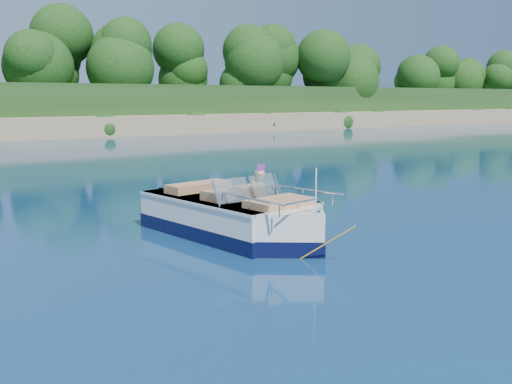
# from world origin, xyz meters

# --- Properties ---
(ground) EXTENTS (160.00, 160.00, 0.00)m
(ground) POSITION_xyz_m (0.00, 0.00, 0.00)
(ground) COLOR #092345
(ground) RESTS_ON ground
(motorboat) EXTENTS (2.62, 5.55, 1.86)m
(motorboat) POSITION_xyz_m (-0.52, 3.03, 0.36)
(motorboat) COLOR silver
(motorboat) RESTS_ON ground
(tow_tube) EXTENTS (1.58, 1.58, 0.36)m
(tow_tube) POSITION_xyz_m (1.03, 4.52, 0.09)
(tow_tube) COLOR #FFFB0C
(tow_tube) RESTS_ON ground
(boy) EXTENTS (0.74, 0.93, 1.67)m
(boy) POSITION_xyz_m (0.92, 4.58, 0.00)
(boy) COLOR tan
(boy) RESTS_ON ground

